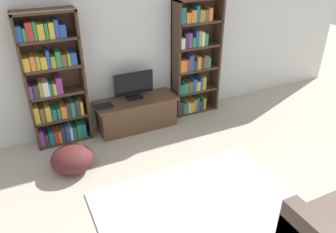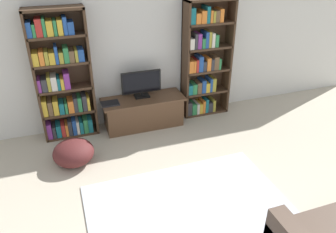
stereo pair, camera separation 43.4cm
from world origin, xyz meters
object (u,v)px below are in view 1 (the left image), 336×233
object	(u,v)px
bookshelf_left	(54,84)
television	(134,85)
tv_stand	(137,113)
beanbag_ottoman	(72,159)
bookshelf_right	(193,60)
laptop	(104,107)

from	to	relation	value
bookshelf_left	television	bearing A→B (deg)	-3.27
tv_stand	television	distance (m)	0.48
bookshelf_left	beanbag_ottoman	world-z (taller)	bookshelf_left
bookshelf_right	beanbag_ottoman	world-z (taller)	bookshelf_right
beanbag_ottoman	television	bearing A→B (deg)	32.50
bookshelf_right	bookshelf_left	bearing A→B (deg)	-179.94
beanbag_ottoman	tv_stand	bearing A→B (deg)	30.34
bookshelf_left	television	world-z (taller)	bookshelf_left
laptop	tv_stand	bearing A→B (deg)	3.70
tv_stand	beanbag_ottoman	world-z (taller)	tv_stand
bookshelf_left	television	size ratio (longest dim) A/B	3.06
television	laptop	xyz separation A→B (m)	(-0.54, -0.10, -0.22)
bookshelf_right	television	xyz separation A→B (m)	(-1.12, -0.07, -0.24)
television	laptop	size ratio (longest dim) A/B	2.28
bookshelf_right	laptop	xyz separation A→B (m)	(-1.66, -0.17, -0.45)
laptop	beanbag_ottoman	distance (m)	1.00
bookshelf_right	television	distance (m)	1.14
television	beanbag_ottoman	size ratio (longest dim) A/B	1.15
television	bookshelf_right	bearing A→B (deg)	3.60
bookshelf_left	beanbag_ottoman	bearing A→B (deg)	-90.88
bookshelf_left	bookshelf_right	distance (m)	2.30
bookshelf_left	tv_stand	world-z (taller)	bookshelf_left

